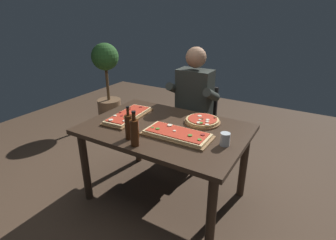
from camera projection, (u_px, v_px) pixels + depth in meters
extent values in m
plane|color=#4C3828|center=(165.00, 196.00, 2.60)|extent=(6.40, 6.40, 0.00)
cube|color=#3D2B1E|center=(165.00, 129.00, 2.32)|extent=(1.40, 0.96, 0.04)
cylinder|color=#3D2B1E|center=(85.00, 167.00, 2.44)|extent=(0.07, 0.07, 0.70)
cylinder|color=#3D2B1E|center=(211.00, 217.00, 1.86)|extent=(0.07, 0.07, 0.70)
cylinder|color=#3D2B1E|center=(138.00, 134.00, 3.08)|extent=(0.07, 0.07, 0.70)
cylinder|color=#3D2B1E|center=(244.00, 164.00, 2.49)|extent=(0.07, 0.07, 0.70)
cube|color=olive|center=(177.00, 135.00, 2.15)|extent=(0.57, 0.27, 0.02)
cube|color=#E5C184|center=(177.00, 133.00, 2.14)|extent=(0.53, 0.24, 0.02)
cube|color=red|center=(177.00, 132.00, 2.13)|extent=(0.49, 0.21, 0.01)
cylinder|color=beige|center=(174.00, 131.00, 2.14)|extent=(0.02, 0.02, 0.01)
cylinder|color=#4C7F2D|center=(190.00, 135.00, 2.06)|extent=(0.04, 0.04, 0.01)
cylinder|color=beige|center=(170.00, 125.00, 2.24)|extent=(0.04, 0.04, 0.01)
cylinder|color=#4C7F2D|center=(158.00, 129.00, 2.18)|extent=(0.04, 0.04, 0.01)
cylinder|color=#4C7F2D|center=(152.00, 127.00, 2.21)|extent=(0.02, 0.02, 0.00)
cylinder|color=#4C7F2D|center=(200.00, 140.00, 2.00)|extent=(0.03, 0.03, 0.01)
cylinder|color=maroon|center=(203.00, 135.00, 2.08)|extent=(0.04, 0.04, 0.01)
cube|color=brown|center=(128.00, 117.00, 2.52)|extent=(0.28, 0.57, 0.02)
cube|color=#E5C184|center=(128.00, 115.00, 2.51)|extent=(0.25, 0.52, 0.02)
cube|color=red|center=(128.00, 114.00, 2.50)|extent=(0.22, 0.48, 0.01)
cylinder|color=maroon|center=(141.00, 107.00, 2.66)|extent=(0.03, 0.03, 0.00)
cylinder|color=beige|center=(115.00, 116.00, 2.44)|extent=(0.03, 0.03, 0.00)
cylinder|color=#4C7F2D|center=(125.00, 117.00, 2.41)|extent=(0.03, 0.03, 0.00)
cylinder|color=maroon|center=(120.00, 112.00, 2.52)|extent=(0.03, 0.03, 0.01)
cylinder|color=beige|center=(125.00, 121.00, 2.33)|extent=(0.04, 0.04, 0.01)
cylinder|color=brown|center=(129.00, 108.00, 2.64)|extent=(0.03, 0.03, 0.01)
cylinder|color=maroon|center=(122.00, 116.00, 2.45)|extent=(0.03, 0.03, 0.00)
cylinder|color=beige|center=(111.00, 120.00, 2.35)|extent=(0.04, 0.04, 0.01)
cylinder|color=maroon|center=(129.00, 109.00, 2.60)|extent=(0.03, 0.03, 0.01)
cylinder|color=brown|center=(202.00, 122.00, 2.40)|extent=(0.33, 0.33, 0.02)
cylinder|color=#DBB270|center=(202.00, 120.00, 2.40)|extent=(0.30, 0.30, 0.02)
cylinder|color=red|center=(203.00, 119.00, 2.39)|extent=(0.26, 0.26, 0.01)
cylinder|color=#4C7F2D|center=(201.00, 123.00, 2.29)|extent=(0.03, 0.03, 0.01)
cylinder|color=beige|center=(208.00, 120.00, 2.35)|extent=(0.03, 0.03, 0.01)
cylinder|color=beige|center=(199.00, 123.00, 2.30)|extent=(0.04, 0.04, 0.01)
cylinder|color=brown|center=(215.00, 117.00, 2.40)|extent=(0.03, 0.03, 0.01)
cylinder|color=beige|center=(207.00, 125.00, 2.26)|extent=(0.03, 0.03, 0.01)
cylinder|color=brown|center=(202.00, 119.00, 2.38)|extent=(0.03, 0.03, 0.00)
cylinder|color=beige|center=(207.00, 122.00, 2.31)|extent=(0.03, 0.03, 0.01)
cylinder|color=beige|center=(200.00, 116.00, 2.44)|extent=(0.04, 0.04, 0.00)
cylinder|color=beige|center=(200.00, 120.00, 2.35)|extent=(0.02, 0.02, 0.01)
cylinder|color=#47230F|center=(129.00, 127.00, 2.08)|extent=(0.06, 0.06, 0.20)
cylinder|color=#47230F|center=(128.00, 112.00, 2.03)|extent=(0.02, 0.02, 0.06)
cylinder|color=black|center=(128.00, 107.00, 2.01)|extent=(0.02, 0.02, 0.01)
cylinder|color=#47230F|center=(135.00, 133.00, 1.97)|extent=(0.07, 0.07, 0.21)
cylinder|color=#47230F|center=(134.00, 117.00, 1.92)|extent=(0.03, 0.03, 0.06)
cylinder|color=black|center=(134.00, 112.00, 1.91)|extent=(0.03, 0.03, 0.01)
cylinder|color=silver|center=(225.00, 139.00, 2.00)|extent=(0.08, 0.08, 0.10)
cylinder|color=#5B3814|center=(225.00, 143.00, 2.01)|extent=(0.06, 0.06, 0.04)
cube|color=black|center=(193.00, 126.00, 3.10)|extent=(0.44, 0.44, 0.04)
cube|color=black|center=(201.00, 102.00, 3.16)|extent=(0.40, 0.04, 0.42)
cylinder|color=black|center=(171.00, 146.00, 3.12)|extent=(0.04, 0.04, 0.41)
cylinder|color=black|center=(200.00, 154.00, 2.94)|extent=(0.04, 0.04, 0.41)
cylinder|color=black|center=(186.00, 133.00, 3.42)|extent=(0.04, 0.04, 0.41)
cylinder|color=black|center=(213.00, 140.00, 3.25)|extent=(0.04, 0.04, 0.41)
cylinder|color=#23232D|center=(178.00, 146.00, 3.08)|extent=(0.11, 0.11, 0.45)
cylinder|color=#23232D|center=(194.00, 150.00, 2.99)|extent=(0.11, 0.11, 0.45)
cube|color=#23232D|center=(190.00, 122.00, 2.99)|extent=(0.34, 0.40, 0.12)
cube|color=#2D332D|center=(195.00, 93.00, 2.94)|extent=(0.38, 0.22, 0.52)
sphere|color=#A37556|center=(196.00, 57.00, 2.79)|extent=(0.22, 0.22, 0.22)
cylinder|color=#2D332D|center=(175.00, 89.00, 2.99)|extent=(0.09, 0.31, 0.21)
cylinder|color=#2D332D|center=(212.00, 95.00, 2.79)|extent=(0.09, 0.31, 0.21)
cylinder|color=#846042|center=(110.00, 110.00, 4.28)|extent=(0.37, 0.37, 0.35)
cylinder|color=brown|center=(107.00, 84.00, 4.11)|extent=(0.04, 0.04, 0.51)
sphere|color=#285623|center=(105.00, 57.00, 3.95)|extent=(0.40, 0.40, 0.40)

